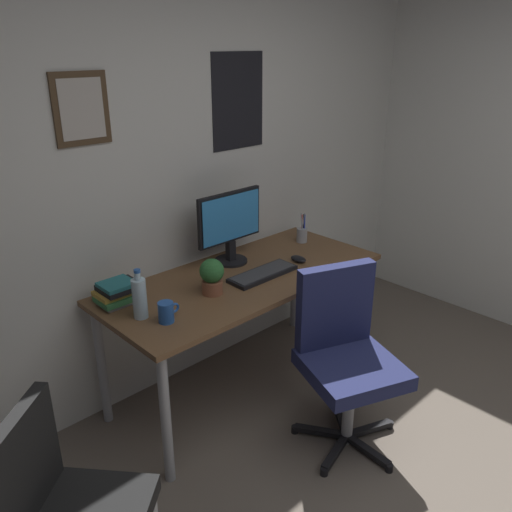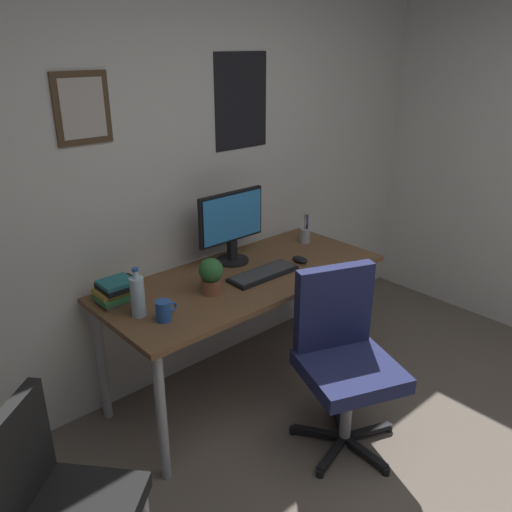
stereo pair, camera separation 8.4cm
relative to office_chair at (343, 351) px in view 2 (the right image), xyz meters
The scene contains 12 objects.
wall_back 1.37m from the office_chair, 101.50° to the left, with size 4.40×0.10×2.60m.
desk 0.69m from the office_chair, 97.46° to the left, with size 1.68×0.73×0.76m.
office_chair is the anchor object (origin of this frame).
side_chair 1.48m from the office_chair, behind, with size 0.59×0.59×0.88m.
monitor 0.99m from the office_chair, 90.56° to the left, with size 0.46×0.20×0.43m.
keyboard 0.64m from the office_chair, 91.14° to the left, with size 0.43×0.15×0.03m.
computer_mouse 0.70m from the office_chair, 63.89° to the left, with size 0.06×0.11×0.04m.
water_bottle 1.07m from the office_chair, 139.99° to the left, with size 0.07×0.07×0.25m.
coffee_mug_near 0.93m from the office_chair, 143.36° to the left, with size 0.11×0.08×0.10m.
potted_plant 0.79m from the office_chair, 120.45° to the left, with size 0.13×0.13×0.20m.
pen_cup 1.02m from the office_chair, 55.04° to the left, with size 0.07×0.07×0.20m.
book_stack_left 1.20m from the office_chair, 132.07° to the left, with size 0.22×0.17×0.12m.
Camera 2 is at (-1.64, -0.37, 1.99)m, focal length 36.73 mm.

